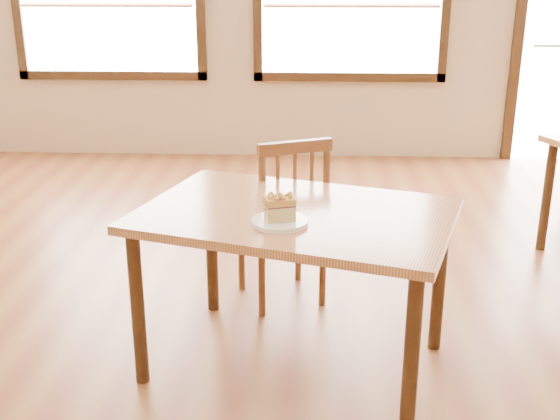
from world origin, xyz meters
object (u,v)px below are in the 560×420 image
cake_slice (279,207)px  cafe_chair_main (284,219)px  plate (280,222)px  cafe_table_main (295,230)px

cake_slice → cafe_chair_main: bearing=74.4°
plate → cake_slice: cake_slice is taller
cafe_chair_main → plate: (0.01, -0.81, 0.28)m
cake_slice → plate: bearing=-9.8°
cafe_chair_main → plate: size_ratio=4.06×
cafe_chair_main → plate: cafe_chair_main is taller
cafe_table_main → plate: 0.20m
cafe_chair_main → cake_slice: bearing=67.6°
cafe_table_main → cafe_chair_main: 0.68m
cafe_chair_main → plate: 0.86m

